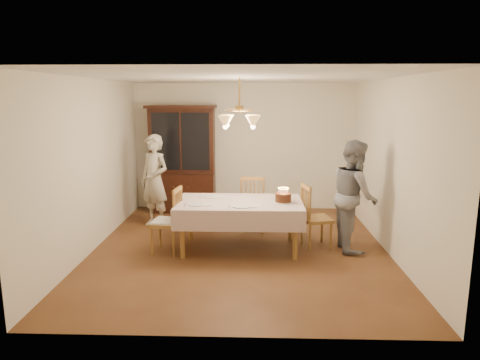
{
  "coord_description": "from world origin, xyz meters",
  "views": [
    {
      "loc": [
        0.21,
        -6.32,
        2.32
      ],
      "look_at": [
        0.0,
        0.2,
        1.05
      ],
      "focal_mm": 32.0,
      "sensor_mm": 36.0,
      "label": 1
    }
  ],
  "objects_px": {
    "elderly_woman": "(155,181)",
    "birthday_cake": "(283,198)",
    "dining_table": "(240,206)",
    "chair_far_side": "(254,206)",
    "china_hutch": "(183,161)"
  },
  "relations": [
    {
      "from": "dining_table",
      "to": "chair_far_side",
      "type": "xyz_separation_m",
      "value": [
        0.21,
        0.92,
        -0.24
      ]
    },
    {
      "from": "china_hutch",
      "to": "elderly_woman",
      "type": "xyz_separation_m",
      "value": [
        -0.33,
        -1.1,
        -0.2
      ]
    },
    {
      "from": "china_hutch",
      "to": "chair_far_side",
      "type": "distance_m",
      "value": 2.06
    },
    {
      "from": "china_hutch",
      "to": "chair_far_side",
      "type": "bearing_deg",
      "value": -42.65
    },
    {
      "from": "china_hutch",
      "to": "dining_table",
      "type": "bearing_deg",
      "value": -61.23
    },
    {
      "from": "dining_table",
      "to": "china_hutch",
      "type": "bearing_deg",
      "value": 118.77
    },
    {
      "from": "dining_table",
      "to": "birthday_cake",
      "type": "bearing_deg",
      "value": -5.09
    },
    {
      "from": "china_hutch",
      "to": "birthday_cake",
      "type": "xyz_separation_m",
      "value": [
        1.9,
        -2.31,
        -0.21
      ]
    },
    {
      "from": "dining_table",
      "to": "chair_far_side",
      "type": "height_order",
      "value": "chair_far_side"
    },
    {
      "from": "dining_table",
      "to": "elderly_woman",
      "type": "xyz_separation_m",
      "value": [
        -1.57,
        1.15,
        0.15
      ]
    },
    {
      "from": "elderly_woman",
      "to": "birthday_cake",
      "type": "xyz_separation_m",
      "value": [
        2.23,
        -1.21,
        -0.01
      ]
    },
    {
      "from": "dining_table",
      "to": "elderly_woman",
      "type": "distance_m",
      "value": 1.95
    },
    {
      "from": "chair_far_side",
      "to": "elderly_woman",
      "type": "relative_size",
      "value": 0.6
    },
    {
      "from": "chair_far_side",
      "to": "elderly_woman",
      "type": "xyz_separation_m",
      "value": [
        -1.78,
        0.23,
        0.39
      ]
    },
    {
      "from": "dining_table",
      "to": "elderly_woman",
      "type": "height_order",
      "value": "elderly_woman"
    }
  ]
}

